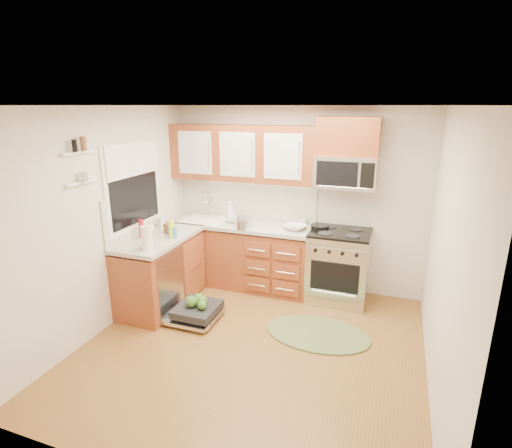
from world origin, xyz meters
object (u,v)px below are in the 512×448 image
at_px(sink, 205,228).
at_px(cup, 303,221).
at_px(dishwasher, 194,312).
at_px(bowl_a, 295,227).
at_px(cutting_board, 294,228).
at_px(paper_towel_roll, 147,238).
at_px(microwave, 346,172).
at_px(range, 338,266).
at_px(upper_cabinets, 242,153).
at_px(stock_pot, 243,223).
at_px(bowl_b, 235,219).
at_px(skillet, 320,227).
at_px(rug, 318,334).

relative_size(sink, cup, 5.03).
height_order(dishwasher, bowl_a, bowl_a).
distance_m(cutting_board, paper_towel_roll, 1.93).
height_order(microwave, cutting_board, microwave).
xyz_separation_m(range, bowl_a, (-0.59, -0.05, 0.48)).
relative_size(upper_cabinets, stock_pot, 9.41).
xyz_separation_m(dishwasher, bowl_b, (0.06, 1.15, 0.86)).
relative_size(dishwasher, bowl_b, 2.93).
distance_m(microwave, sink, 2.13).
height_order(bowl_b, cup, cup).
bearing_deg(paper_towel_roll, dishwasher, 26.33).
height_order(range, bowl_a, bowl_a).
bearing_deg(upper_cabinets, sink, -163.55).
relative_size(range, sink, 1.53).
bearing_deg(range, stock_pot, -170.50).
bearing_deg(cup, range, -21.89).
bearing_deg(cutting_board, microwave, 10.28).
distance_m(upper_cabinets, cup, 1.25).
relative_size(upper_cabinets, bowl_a, 7.28).
distance_m(skillet, stock_pot, 1.01).
xyz_separation_m(sink, rug, (1.87, -0.94, -0.79)).
distance_m(range, cup, 0.77).
relative_size(cutting_board, bowl_b, 1.16).
height_order(skillet, cup, cup).
distance_m(stock_pot, bowl_b, 0.32).
xyz_separation_m(paper_towel_roll, bowl_b, (0.50, 1.37, -0.10)).
bearing_deg(cup, rug, -67.59).
bearing_deg(cutting_board, skillet, 7.61).
distance_m(sink, bowl_a, 1.35).
height_order(range, dishwasher, range).
bearing_deg(range, dishwasher, -143.73).
bearing_deg(dishwasher, skillet, 43.20).
distance_m(rug, stock_pot, 1.71).
distance_m(dishwasher, stock_pot, 1.31).
bearing_deg(bowl_b, range, -0.78).
bearing_deg(bowl_b, dishwasher, -93.13).
bearing_deg(cutting_board, rug, -60.23).
height_order(upper_cabinets, bowl_b, upper_cabinets).
bearing_deg(rug, cup, 112.41).
bearing_deg(stock_pot, bowl_b, 133.97).
relative_size(dishwasher, bowl_a, 2.49).
xyz_separation_m(range, rug, (-0.06, -0.95, -0.46)).
height_order(dishwasher, paper_towel_roll, paper_towel_roll).
distance_m(microwave, rug, 2.00).
bearing_deg(range, bowl_a, -175.46).
xyz_separation_m(stock_pot, bowl_b, (-0.22, 0.23, -0.03)).
xyz_separation_m(skillet, bowl_b, (-1.20, -0.03, -0.01)).
height_order(skillet, cutting_board, skillet).
height_order(rug, stock_pot, stock_pot).
relative_size(microwave, bowl_b, 3.18).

